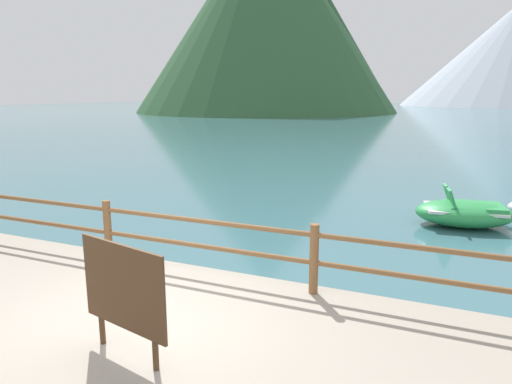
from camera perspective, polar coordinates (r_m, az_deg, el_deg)
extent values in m
plane|color=#3D6B75|center=(44.25, 19.06, 7.57)|extent=(200.00, 200.00, 0.00)
cylinder|color=brown|center=(7.77, -17.78, -4.43)|extent=(0.12, 0.12, 0.95)
cylinder|color=brown|center=(6.18, 7.15, -8.20)|extent=(0.12, 0.12, 0.95)
cylinder|color=brown|center=(6.71, -6.88, -3.55)|extent=(23.80, 0.07, 0.07)
cylinder|color=brown|center=(6.82, -6.80, -6.63)|extent=(23.80, 0.07, 0.07)
cube|color=silver|center=(4.81, -15.94, -11.14)|extent=(1.08, 0.28, 0.80)
cube|color=#4C331E|center=(4.80, -16.09, -11.19)|extent=(1.16, 0.29, 0.88)
cylinder|color=#4C331E|center=(5.35, -18.43, -15.60)|extent=(0.06, 0.06, 0.35)
cylinder|color=#4C331E|center=(4.78, -12.27, -18.82)|extent=(0.06, 0.06, 0.35)
ellipsoid|color=green|center=(11.65, 24.22, -2.42)|extent=(2.33, 1.68, 0.60)
cube|color=silver|center=(11.63, 24.27, -1.92)|extent=(1.82, 1.36, 0.06)
cube|color=#339956|center=(11.33, 23.75, -1.86)|extent=(0.46, 0.46, 0.08)
cube|color=#339956|center=(11.25, 22.95, -0.73)|extent=(0.27, 0.43, 0.43)
cube|color=#339956|center=(11.84, 23.31, -1.25)|extent=(0.46, 0.46, 0.08)
cube|color=#339956|center=(11.76, 22.53, -0.17)|extent=(0.27, 0.43, 0.43)
cube|color=green|center=(11.75, 27.09, -1.75)|extent=(0.62, 1.00, 0.12)
cone|color=#2D5633|center=(77.19, 1.27, 21.23)|extent=(41.09, 41.09, 30.46)
cone|color=#2D5633|center=(79.56, 8.68, 16.41)|extent=(22.60, 22.60, 18.28)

